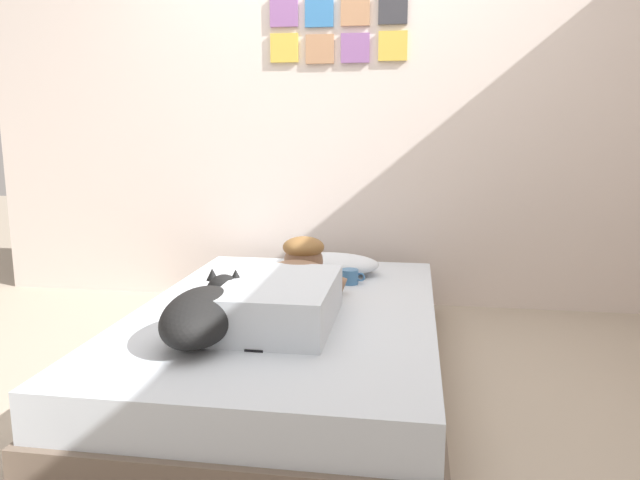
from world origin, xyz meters
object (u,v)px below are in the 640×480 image
(pillow, at_px, (331,264))
(cell_phone, at_px, (258,344))
(person_lying, at_px, (288,290))
(coffee_cup, at_px, (350,277))
(bed, at_px, (287,340))
(dog, at_px, (204,313))

(pillow, xyz_separation_m, cell_phone, (-0.11, -1.13, -0.05))
(person_lying, xyz_separation_m, coffee_cup, (0.21, 0.54, -0.07))
(bed, xyz_separation_m, pillow, (0.11, 0.65, 0.21))
(dog, bearing_deg, cell_phone, -8.48)
(pillow, relative_size, dog, 0.90)
(dog, bearing_deg, coffee_cup, 63.50)
(bed, height_order, dog, dog)
(coffee_cup, relative_size, cell_phone, 0.89)
(bed, xyz_separation_m, coffee_cup, (0.23, 0.45, 0.19))
(bed, bearing_deg, person_lying, -74.47)
(pillow, xyz_separation_m, person_lying, (-0.08, -0.74, 0.05))
(dog, xyz_separation_m, cell_phone, (0.21, -0.03, -0.10))
(bed, xyz_separation_m, person_lying, (0.03, -0.09, 0.26))
(bed, xyz_separation_m, cell_phone, (-0.00, -0.48, 0.16))
(coffee_cup, bearing_deg, cell_phone, -104.16)
(dog, height_order, coffee_cup, dog)
(person_lying, bearing_deg, dog, -123.94)
(coffee_cup, bearing_deg, pillow, 121.94)
(bed, relative_size, cell_phone, 14.56)
(pillow, bearing_deg, coffee_cup, -58.06)
(person_lying, distance_m, coffee_cup, 0.58)
(coffee_cup, xyz_separation_m, cell_phone, (-0.24, -0.93, -0.03))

